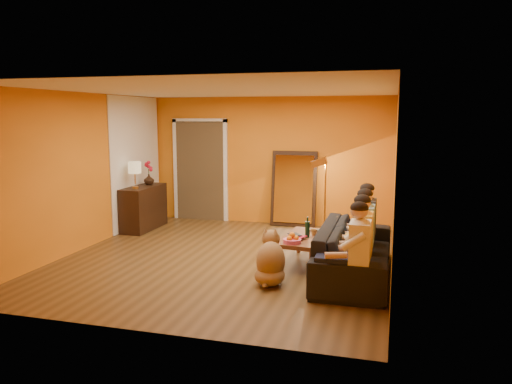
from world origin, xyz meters
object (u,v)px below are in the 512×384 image
(laptop, at_px, (320,231))
(person_mid_left, at_px, (363,241))
(sofa, at_px, (355,251))
(tumbler, at_px, (314,232))
(sideboard, at_px, (144,208))
(floor_lamp, at_px, (325,198))
(person_mid_right, at_px, (365,232))
(person_far_right, at_px, (367,224))
(wine_bottle, at_px, (307,227))
(vase, at_px, (149,179))
(dog, at_px, (271,257))
(mirror_frame, at_px, (294,189))
(person_far_left, at_px, (360,252))
(table_lamp, at_px, (135,175))
(coffee_table, at_px, (304,250))

(laptop, bearing_deg, person_mid_left, -86.31)
(sofa, relative_size, tumbler, 25.26)
(sideboard, height_order, floor_lamp, floor_lamp)
(sofa, height_order, person_mid_right, person_mid_right)
(person_far_right, distance_m, wine_bottle, 0.91)
(laptop, distance_m, vase, 3.92)
(dog, xyz_separation_m, laptop, (0.45, 1.39, 0.06))
(sideboard, height_order, sofa, sideboard)
(mirror_frame, height_order, dog, mirror_frame)
(floor_lamp, bearing_deg, vase, 176.10)
(floor_lamp, distance_m, person_mid_right, 2.23)
(floor_lamp, height_order, tumbler, floor_lamp)
(laptop, bearing_deg, floor_lamp, 66.83)
(person_mid_left, bearing_deg, person_far_left, -90.00)
(person_far_right, xyz_separation_m, vase, (-4.37, 1.44, 0.35))
(floor_lamp, bearing_deg, table_lamp, -175.07)
(floor_lamp, bearing_deg, wine_bottle, -95.52)
(person_mid_left, bearing_deg, person_far_right, 90.00)
(wine_bottle, height_order, vase, vase)
(person_far_left, bearing_deg, laptop, 112.75)
(table_lamp, relative_size, tumbler, 5.32)
(sofa, height_order, tumbler, sofa)
(sideboard, bearing_deg, dog, -38.02)
(sideboard, bearing_deg, tumbler, -20.46)
(dog, distance_m, person_mid_right, 1.42)
(mirror_frame, bearing_deg, person_far_left, -68.03)
(mirror_frame, height_order, wine_bottle, mirror_frame)
(table_lamp, bearing_deg, person_far_left, -30.14)
(sofa, distance_m, person_far_right, 0.71)
(mirror_frame, xyz_separation_m, person_mid_left, (1.58, -3.37, -0.15))
(mirror_frame, height_order, coffee_table, mirror_frame)
(sideboard, height_order, person_mid_right, person_mid_right)
(wine_bottle, bearing_deg, dog, -107.70)
(person_mid_right, distance_m, laptop, 0.98)
(table_lamp, xyz_separation_m, wine_bottle, (3.51, -1.21, -0.53))
(table_lamp, relative_size, floor_lamp, 0.35)
(person_mid_right, height_order, laptop, person_mid_right)
(table_lamp, bearing_deg, wine_bottle, -18.96)
(wine_bottle, xyz_separation_m, tumbler, (0.07, 0.17, -0.11))
(coffee_table, bearing_deg, person_far_left, -51.48)
(wine_bottle, height_order, laptop, wine_bottle)
(person_mid_right, bearing_deg, laptop, 139.03)
(floor_lamp, bearing_deg, coffee_table, -97.13)
(mirror_frame, bearing_deg, floor_lamp, -45.64)
(mirror_frame, bearing_deg, sofa, -63.57)
(table_lamp, bearing_deg, person_far_right, -11.48)
(wine_bottle, relative_size, tumbler, 3.23)
(table_lamp, height_order, person_mid_right, table_lamp)
(table_lamp, relative_size, wine_bottle, 1.65)
(mirror_frame, bearing_deg, person_mid_left, -64.86)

